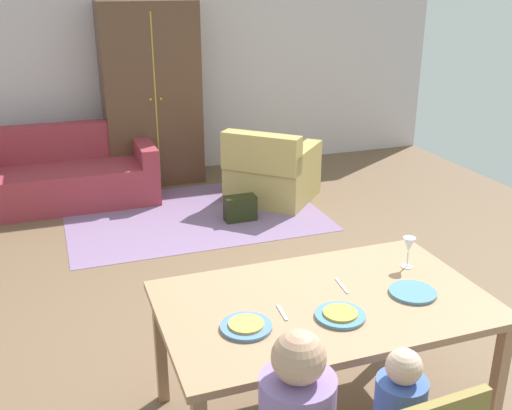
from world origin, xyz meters
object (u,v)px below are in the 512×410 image
Objects in this scene: plate_near_child at (340,316)px; armoire at (151,95)px; plate_near_man at (246,327)px; dining_table at (324,311)px; handbag at (240,208)px; couch at (63,176)px; plate_near_woman at (413,292)px; armchair at (271,173)px; wine_glass at (409,246)px.

armoire is at bearing 90.83° from plate_near_child.
plate_near_man is 0.47m from plate_near_child.
handbag is (0.50, 2.95, -0.56)m from dining_table.
couch reaches higher than plate_near_man.
dining_table reaches higher than handbag.
plate_near_child is 0.47m from plate_near_woman.
plate_near_man is 0.78× the size of handbag.
plate_near_child is at bearing -105.77° from armchair.
plate_near_woman is (0.47, 0.08, 0.00)m from plate_near_child.
wine_glass is 0.09× the size of armoire.
couch reaches higher than dining_table.
plate_near_man is 4.68m from armoire.
couch is 6.16× the size of handbag.
handbag is (0.97, 3.07, -0.64)m from plate_near_man.
plate_near_child is 1.34× the size of wine_glass.
wine_glass is at bearing 30.44° from plate_near_child.
wine_glass is 4.41m from armoire.
plate_near_woman is (0.94, 0.02, 0.00)m from plate_near_man.
armchair is (0.55, 3.51, -0.45)m from plate_near_woman.
wine_glass is (1.08, 0.30, 0.12)m from plate_near_man.
wine_glass reaches higher than plate_near_woman.
armoire is 1.92m from handbag.
handbag is at bearing -70.34° from armoire.
couch is 1.39m from armoire.
dining_table is 0.67m from wine_glass.
armoire is at bearing 90.86° from dining_table.
couch is at bearing 105.15° from plate_near_child.
plate_near_man is 1.00× the size of plate_near_child.
dining_table is at bearing -99.64° from handbag.
wine_glass is 0.58× the size of handbag.
couch is at bearing 105.78° from dining_table.
plate_near_child is (0.47, -0.06, 0.00)m from plate_near_man.
plate_near_child and plate_near_woman have the same top height.
dining_table is 3.04m from handbag.
armchair is (2.17, -0.70, 0.02)m from couch.
plate_near_man is (-0.47, -0.12, 0.08)m from dining_table.
armchair is at bearing 73.44° from dining_table.
couch is (-0.69, 4.23, -0.47)m from plate_near_man.
armoire reaches higher than couch.
plate_near_man is at bearing -107.52° from handbag.
plate_near_woman is 3.11m from handbag.
plate_near_man reaches higher than handbag.
handbag is at bearing 80.36° from dining_table.
wine_glass is 0.09× the size of couch.
dining_table is 0.81× the size of armoire.
wine_glass is at bearing -65.70° from couch.
wine_glass reaches higher than couch.
handbag is (-0.11, 2.77, -0.76)m from wine_glass.
couch is at bearing 145.09° from handbag.
couch is 2.03m from handbag.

